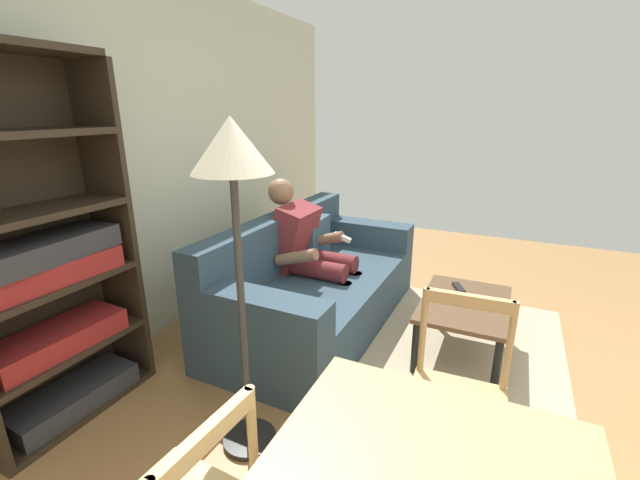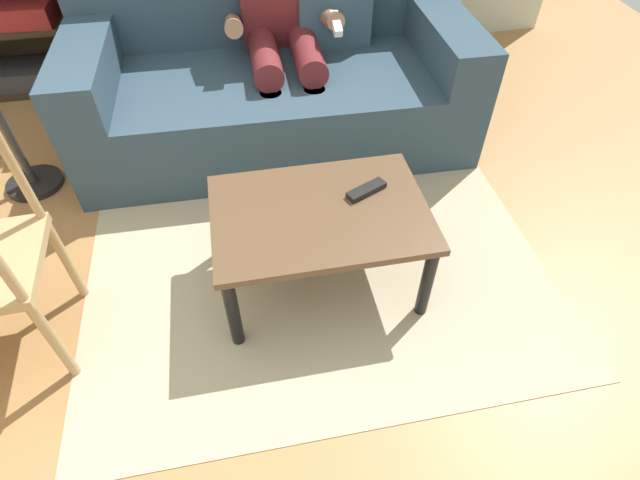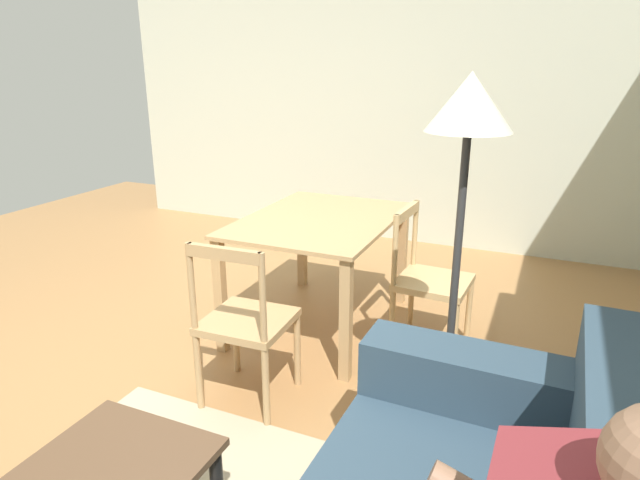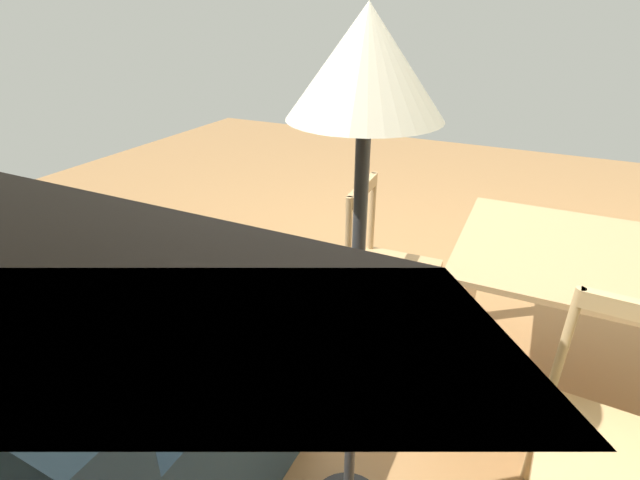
# 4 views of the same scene
# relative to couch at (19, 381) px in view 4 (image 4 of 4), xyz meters

# --- Properties ---
(ground_plane) EXTENTS (8.34, 8.34, 0.00)m
(ground_plane) POSITION_rel_couch_xyz_m (-0.99, -1.62, -0.32)
(ground_plane) COLOR #9E7042
(couch) EXTENTS (2.08, 1.01, 0.87)m
(couch) POSITION_rel_couch_xyz_m (0.00, 0.00, 0.00)
(couch) COLOR #2D4251
(couch) RESTS_ON ground_plane
(coffee_table) EXTENTS (0.83, 0.58, 0.41)m
(coffee_table) POSITION_rel_couch_xyz_m (0.03, -1.17, 0.03)
(coffee_table) COLOR brown
(coffee_table) RESTS_ON ground_plane
(tv_remote) EXTENTS (0.18, 0.12, 0.02)m
(tv_remote) POSITION_rel_couch_xyz_m (0.23, -1.10, 0.10)
(tv_remote) COLOR black
(tv_remote) RESTS_ON coffee_table
(dining_table) EXTENTS (1.24, 0.91, 0.75)m
(dining_table) POSITION_rel_couch_xyz_m (-2.08, -1.26, 0.32)
(dining_table) COLOR tan
(dining_table) RESTS_ON ground_plane
(dining_chair_near_wall) EXTENTS (0.44, 0.44, 0.88)m
(dining_chair_near_wall) POSITION_rel_couch_xyz_m (-2.08, -0.54, 0.12)
(dining_chair_near_wall) COLOR tan
(dining_chair_near_wall) RESTS_ON ground_plane
(dining_chair_facing_couch) EXTENTS (0.44, 0.44, 0.90)m
(dining_chair_facing_couch) POSITION_rel_couch_xyz_m (-1.13, -1.26, 0.13)
(dining_chair_facing_couch) COLOR tan
(dining_chair_facing_couch) RESTS_ON ground_plane
(area_rug) EXTENTS (2.00, 1.41, 0.01)m
(area_rug) POSITION_rel_couch_xyz_m (0.03, -1.17, -0.31)
(area_rug) COLOR tan
(area_rug) RESTS_ON ground_plane
(floor_lamp) EXTENTS (0.36, 0.36, 1.67)m
(floor_lamp) POSITION_rel_couch_xyz_m (-1.32, -0.27, 1.08)
(floor_lamp) COLOR black
(floor_lamp) RESTS_ON ground_plane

